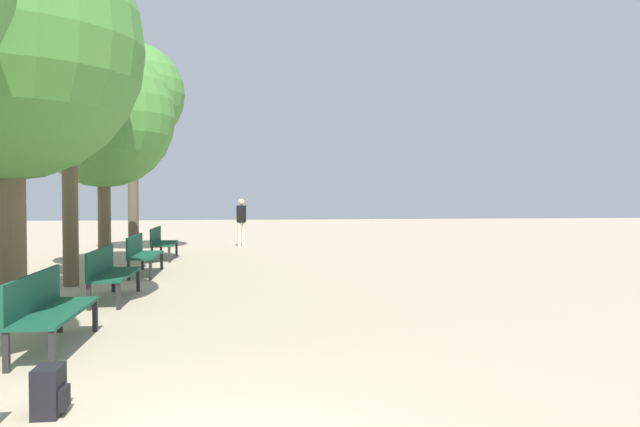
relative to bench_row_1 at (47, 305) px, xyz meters
name	(u,v)px	position (x,y,z in m)	size (l,w,h in m)	color
bench_row_1	(47,305)	(0.00, 0.00, 0.00)	(0.52, 1.90, 0.86)	#144733
bench_row_2	(109,270)	(0.00, 3.32, 0.00)	(0.52, 1.90, 0.86)	#144733
bench_row_3	(142,252)	(0.00, 6.65, 0.00)	(0.52, 1.90, 0.86)	#144733
bench_row_4	(161,241)	(0.00, 9.97, 0.00)	(0.52, 1.90, 0.86)	#144733
tree_row_1	(4,46)	(-1.07, 1.85, 3.29)	(3.78, 3.78, 5.72)	brown
tree_row_2	(68,56)	(-1.07, 5.07, 3.88)	(2.32, 2.32, 5.60)	brown
tree_row_3	(103,118)	(-1.07, 8.02, 3.07)	(3.34, 3.34, 5.26)	brown
tree_row_4	(132,95)	(-1.07, 12.01, 4.23)	(3.10, 3.10, 6.32)	brown
backpack	(50,391)	(0.66, -2.19, -0.31)	(0.24, 0.31, 0.39)	black
pedestrian_near	(241,219)	(2.16, 13.77, 0.42)	(0.33, 0.26, 1.61)	beige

